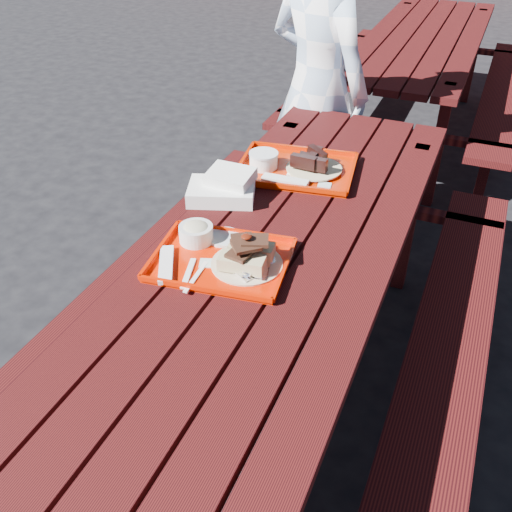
% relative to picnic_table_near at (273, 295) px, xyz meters
% --- Properties ---
extents(ground, '(60.00, 60.00, 0.00)m').
position_rel_picnic_table_near_xyz_m(ground, '(0.00, 0.00, -0.56)').
color(ground, black).
rests_on(ground, ground).
extents(picnic_table_near, '(1.41, 2.40, 0.75)m').
position_rel_picnic_table_near_xyz_m(picnic_table_near, '(0.00, 0.00, 0.00)').
color(picnic_table_near, '#440E0D').
rests_on(picnic_table_near, ground).
extents(picnic_table_far, '(1.41, 2.40, 0.75)m').
position_rel_picnic_table_near_xyz_m(picnic_table_far, '(0.00, 2.80, 0.00)').
color(picnic_table_far, '#440E0D').
rests_on(picnic_table_far, ground).
extents(near_tray, '(0.45, 0.37, 0.13)m').
position_rel_picnic_table_near_xyz_m(near_tray, '(-0.12, -0.12, 0.22)').
color(near_tray, red).
rests_on(near_tray, picnic_table_near).
extents(far_tray, '(0.49, 0.41, 0.08)m').
position_rel_picnic_table_near_xyz_m(far_tray, '(-0.12, 0.52, 0.21)').
color(far_tray, '#B81F00').
rests_on(far_tray, picnic_table_near).
extents(white_cloth, '(0.28, 0.24, 0.10)m').
position_rel_picnic_table_near_xyz_m(white_cloth, '(-0.29, 0.23, 0.23)').
color(white_cloth, white).
rests_on(white_cloth, picnic_table_near).
extents(person, '(0.70, 0.60, 1.64)m').
position_rel_picnic_table_near_xyz_m(person, '(-0.29, 1.31, 0.26)').
color(person, '#A2BBD9').
rests_on(person, ground).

